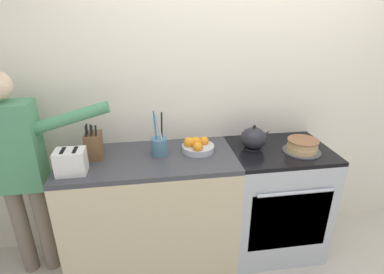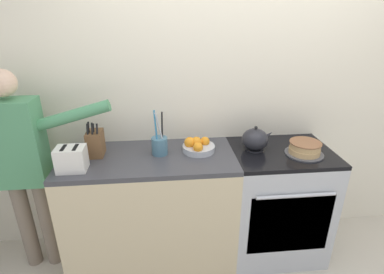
# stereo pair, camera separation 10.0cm
# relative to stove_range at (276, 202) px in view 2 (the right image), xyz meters

# --- Properties ---
(wall_back) EXTENTS (8.00, 0.04, 2.60)m
(wall_back) POSITION_rel_stove_range_xyz_m (-0.31, 0.32, 0.84)
(wall_back) COLOR silver
(wall_back) RESTS_ON ground_plane
(counter_cabinet) EXTENTS (1.25, 0.59, 0.92)m
(counter_cabinet) POSITION_rel_stove_range_xyz_m (-1.00, 0.00, -0.00)
(counter_cabinet) COLOR beige
(counter_cabinet) RESTS_ON ground_plane
(stove_range) EXTENTS (0.74, 0.62, 0.92)m
(stove_range) POSITION_rel_stove_range_xyz_m (0.00, 0.00, 0.00)
(stove_range) COLOR #B7BABF
(stove_range) RESTS_ON ground_plane
(layer_cake) EXTENTS (0.28, 0.28, 0.10)m
(layer_cake) POSITION_rel_stove_range_xyz_m (0.13, -0.08, 0.51)
(layer_cake) COLOR #4C4C51
(layer_cake) RESTS_ON stove_range
(tea_kettle) EXTENTS (0.24, 0.19, 0.19)m
(tea_kettle) POSITION_rel_stove_range_xyz_m (-0.20, 0.04, 0.54)
(tea_kettle) COLOR #232328
(tea_kettle) RESTS_ON stove_range
(knife_block) EXTENTS (0.11, 0.15, 0.26)m
(knife_block) POSITION_rel_stove_range_xyz_m (-1.37, 0.06, 0.56)
(knife_block) COLOR brown
(knife_block) RESTS_ON counter_cabinet
(utensil_crock) EXTENTS (0.12, 0.12, 0.34)m
(utensil_crock) POSITION_rel_stove_range_xyz_m (-0.91, 0.03, 0.53)
(utensil_crock) COLOR #477084
(utensil_crock) RESTS_ON counter_cabinet
(fruit_bowl) EXTENTS (0.24, 0.24, 0.11)m
(fruit_bowl) POSITION_rel_stove_range_xyz_m (-0.64, 0.05, 0.50)
(fruit_bowl) COLOR #B7BABF
(fruit_bowl) RESTS_ON counter_cabinet
(toaster) EXTENTS (0.20, 0.14, 0.17)m
(toaster) POSITION_rel_stove_range_xyz_m (-1.48, -0.15, 0.54)
(toaster) COLOR silver
(toaster) RESTS_ON counter_cabinet
(person_baker) EXTENTS (0.91, 0.20, 1.56)m
(person_baker) POSITION_rel_stove_range_xyz_m (-1.88, 0.03, 0.47)
(person_baker) COLOR #7A6B5B
(person_baker) RESTS_ON ground_plane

